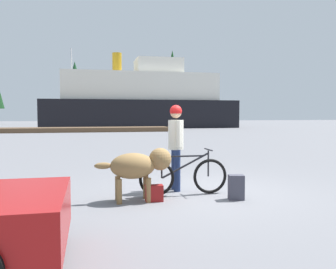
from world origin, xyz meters
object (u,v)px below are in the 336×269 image
Objects in this scene: person_cyclist at (176,139)px; dog at (139,166)px; bicycle at (183,176)px; handbag_pannier at (154,193)px; backpack at (236,187)px; ferry_boat at (141,102)px; sailboat_moored at (72,123)px.

dog is (-0.88, -0.74, -0.43)m from person_cyclist.
bicycle is 5.61× the size of handbag_pannier.
backpack is (1.79, -0.30, -0.42)m from dog.
handbag_pannier is at bearing 172.49° from backpack.
dog is at bearing -140.19° from person_cyclist.
bicycle is at bearing 30.61° from handbag_pannier.
person_cyclist is 1.62m from backpack.
person_cyclist is at bearing 53.52° from handbag_pannier.
ferry_boat is at bearing 81.68° from dog.
bicycle is 36.71m from sailboat_moored.
person_cyclist is at bearing -84.24° from sailboat_moored.
dog is at bearing -85.72° from sailboat_moored.
bicycle is 1.00m from dog.
backpack is 0.05× the size of sailboat_moored.
dog is at bearing -98.32° from ferry_boat.
dog is 0.06× the size of ferry_boat.
ferry_boat is 8.47m from sailboat_moored.
ferry_boat is at bearing -5.73° from sailboat_moored.
sailboat_moored reaches higher than backpack.
ferry_boat is at bearing 83.06° from bicycle.
dog is 36.48m from ferry_boat.
person_cyclist reaches higher than handbag_pannier.
sailboat_moored is at bearing 95.75° from bicycle.
dog is 36.92m from sailboat_moored.
bicycle is at bearing -84.25° from sailboat_moored.
person_cyclist reaches higher than bicycle.
sailboat_moored is (-3.64, 36.08, -0.56)m from person_cyclist.
bicycle reaches higher than handbag_pannier.
sailboat_moored is (-8.03, 0.81, -2.58)m from ferry_boat.
person_cyclist is 1.23m from dog.
sailboat_moored is at bearing 95.76° from person_cyclist.
sailboat_moored is at bearing 96.99° from backpack.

